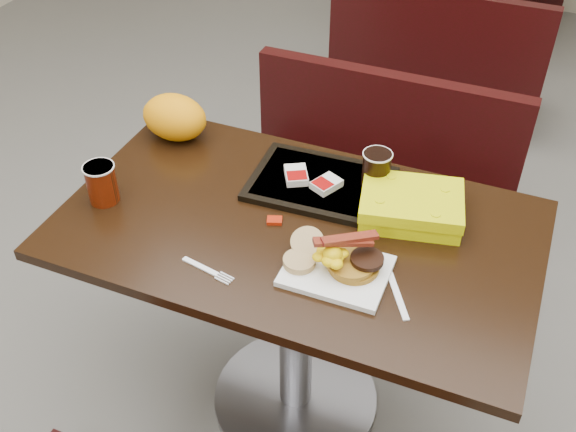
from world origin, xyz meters
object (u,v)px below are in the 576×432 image
at_px(table_near, 296,323).
at_px(clamshell, 411,206).
at_px(fork, 200,266).
at_px(tray, 321,184).
at_px(platter, 336,271).
at_px(coffee_cup_far, 376,169).
at_px(bench_near_n, 368,189).
at_px(paper_bag, 175,117).
at_px(knife, 396,291).
at_px(bench_far_s, 441,50).
at_px(pancake_stack, 354,264).
at_px(hashbrown_sleeve_right, 326,184).
at_px(coffee_cup_near, 102,183).
at_px(hashbrown_sleeve_left, 296,175).

xyz_separation_m(table_near, clamshell, (0.25, 0.14, 0.41)).
bearing_deg(fork, tray, 79.81).
relative_size(table_near, platter, 5.02).
distance_m(table_near, coffee_cup_far, 0.51).
distance_m(bench_near_n, tray, 0.66).
distance_m(platter, paper_bag, 0.73).
height_order(knife, tray, tray).
xyz_separation_m(platter, tray, (-0.15, 0.30, 0.00)).
relative_size(bench_far_s, platter, 4.18).
relative_size(table_near, fork, 8.49).
height_order(platter, fork, platter).
xyz_separation_m(platter, fork, (-0.30, -0.10, -0.00)).
bearing_deg(fork, pancake_stack, 30.63).
relative_size(knife, clamshell, 0.70).
distance_m(table_near, knife, 0.49).
relative_size(hashbrown_sleeve_right, clamshell, 0.29).
bearing_deg(coffee_cup_far, bench_near_n, 105.68).
bearing_deg(fork, bench_far_s, 96.72).
distance_m(coffee_cup_near, tray, 0.58).
distance_m(hashbrown_sleeve_right, clamshell, 0.23).
relative_size(fork, paper_bag, 0.73).
bearing_deg(hashbrown_sleeve_right, paper_bag, -163.99).
xyz_separation_m(bench_near_n, clamshell, (0.25, -0.56, 0.42)).
distance_m(fork, clamshell, 0.55).
xyz_separation_m(table_near, fork, (-0.15, -0.23, 0.38)).
distance_m(table_near, bench_near_n, 0.70).
height_order(pancake_stack, coffee_cup_near, coffee_cup_near).
height_order(bench_far_s, knife, knife).
height_order(table_near, pancake_stack, pancake_stack).
height_order(table_near, clamshell, clamshell).
xyz_separation_m(knife, clamshell, (-0.04, 0.27, 0.03)).
xyz_separation_m(bench_near_n, coffee_cup_far, (0.14, -0.49, 0.46)).
relative_size(fork, knife, 0.80).
height_order(bench_near_n, clamshell, clamshell).
xyz_separation_m(hashbrown_sleeve_right, coffee_cup_far, (0.12, 0.06, 0.04)).
distance_m(coffee_cup_near, knife, 0.80).
bearing_deg(knife, paper_bag, -145.60).
bearing_deg(hashbrown_sleeve_left, fork, -131.50).
distance_m(bench_near_n, pancake_stack, 0.93).
bearing_deg(coffee_cup_far, knife, -65.65).
bearing_deg(coffee_cup_far, table_near, -122.95).
xyz_separation_m(fork, tray, (0.15, 0.40, 0.01)).
height_order(table_near, hashbrown_sleeve_right, hashbrown_sleeve_right).
distance_m(table_near, paper_bag, 0.69).
xyz_separation_m(bench_near_n, tray, (-0.00, -0.53, 0.40)).
bearing_deg(bench_near_n, coffee_cup_far, -74.32).
distance_m(coffee_cup_near, fork, 0.38).
distance_m(pancake_stack, hashbrown_sleeve_right, 0.31).
bearing_deg(hashbrown_sleeve_left, knife, -67.49).
relative_size(pancake_stack, clamshell, 0.47).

